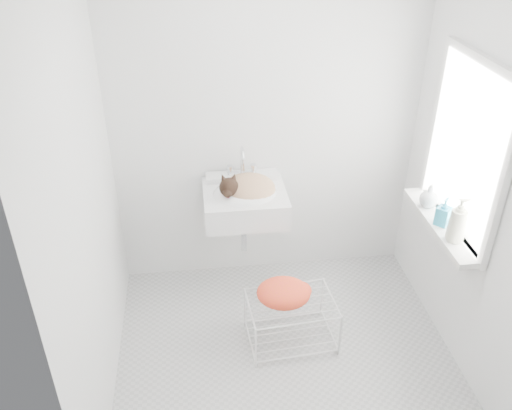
{
  "coord_description": "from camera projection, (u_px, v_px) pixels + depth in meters",
  "views": [
    {
      "loc": [
        -0.5,
        -2.48,
        2.7
      ],
      "look_at": [
        -0.14,
        0.5,
        0.88
      ],
      "focal_mm": 37.53,
      "sensor_mm": 36.0,
      "label": 1
    }
  ],
  "objects": [
    {
      "name": "sink",
      "position": [
        245.0,
        191.0,
        3.72
      ],
      "size": [
        0.58,
        0.5,
        0.23
      ],
      "primitive_type": "cube",
      "color": "white",
      "rests_on": "back_wall"
    },
    {
      "name": "bottle_b",
      "position": [
        441.0,
        224.0,
        3.37
      ],
      "size": [
        0.12,
        0.12,
        0.18
      ],
      "primitive_type": "imported",
      "rotation": [
        0.0,
        0.0,
        2.32
      ],
      "color": "teal",
      "rests_on": "windowsill"
    },
    {
      "name": "towel",
      "position": [
        283.0,
        298.0,
        3.49
      ],
      "size": [
        0.39,
        0.3,
        0.15
      ],
      "primitive_type": "ellipsoid",
      "rotation": [
        0.0,
        0.0,
        -0.13
      ],
      "color": "orange",
      "rests_on": "wire_rack"
    },
    {
      "name": "cat",
      "position": [
        247.0,
        188.0,
        3.69
      ],
      "size": [
        0.4,
        0.33,
        0.25
      ],
      "rotation": [
        0.0,
        0.0,
        0.05
      ],
      "color": "tan",
      "rests_on": "sink"
    },
    {
      "name": "faucet",
      "position": [
        242.0,
        162.0,
        3.8
      ],
      "size": [
        0.21,
        0.15,
        0.21
      ],
      "primitive_type": null,
      "color": "silver",
      "rests_on": "sink"
    },
    {
      "name": "floor",
      "position": [
        286.0,
        355.0,
        3.55
      ],
      "size": [
        2.2,
        2.0,
        0.02
      ],
      "primitive_type": "cube",
      "color": "#B5B5B5",
      "rests_on": "ground"
    },
    {
      "name": "left_wall",
      "position": [
        85.0,
        205.0,
        2.79
      ],
      "size": [
        0.02,
        2.0,
        2.5
      ],
      "primitive_type": "cube",
      "color": "white",
      "rests_on": "ground"
    },
    {
      "name": "right_wall",
      "position": [
        484.0,
        181.0,
        3.02
      ],
      "size": [
        0.02,
        2.0,
        2.5
      ],
      "primitive_type": "cube",
      "color": "white",
      "rests_on": "ground"
    },
    {
      "name": "bottle_c",
      "position": [
        427.0,
        206.0,
        3.55
      ],
      "size": [
        0.17,
        0.17,
        0.16
      ],
      "primitive_type": "imported",
      "rotation": [
        0.0,
        0.0,
        2.45
      ],
      "color": "silver",
      "rests_on": "windowsill"
    },
    {
      "name": "windowsill",
      "position": [
        440.0,
        224.0,
        3.4
      ],
      "size": [
        0.16,
        0.88,
        0.04
      ],
      "primitive_type": "cube",
      "color": "white",
      "rests_on": "right_wall"
    },
    {
      "name": "wire_rack",
      "position": [
        291.0,
        323.0,
        3.6
      ],
      "size": [
        0.59,
        0.43,
        0.34
      ],
      "primitive_type": "cube",
      "rotation": [
        0.0,
        0.0,
        0.07
      ],
      "color": "white",
      "rests_on": "floor"
    },
    {
      "name": "window_frame",
      "position": [
        466.0,
        150.0,
        3.14
      ],
      "size": [
        0.04,
        0.9,
        1.1
      ],
      "primitive_type": "cube",
      "color": "white",
      "rests_on": "right_wall"
    },
    {
      "name": "window_glass",
      "position": [
        468.0,
        150.0,
        3.14
      ],
      "size": [
        0.01,
        0.8,
        1.0
      ],
      "primitive_type": "cube",
      "color": "white",
      "rests_on": "right_wall"
    },
    {
      "name": "bottle_a",
      "position": [
        453.0,
        240.0,
        3.21
      ],
      "size": [
        0.1,
        0.1,
        0.24
      ],
      "primitive_type": "imported",
      "rotation": [
        0.0,
        0.0,
        1.45
      ],
      "color": "white",
      "rests_on": "windowsill"
    },
    {
      "name": "back_wall",
      "position": [
        266.0,
        122.0,
        3.75
      ],
      "size": [
        2.2,
        0.02,
        2.5
      ],
      "primitive_type": "cube",
      "color": "white",
      "rests_on": "ground"
    }
  ]
}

